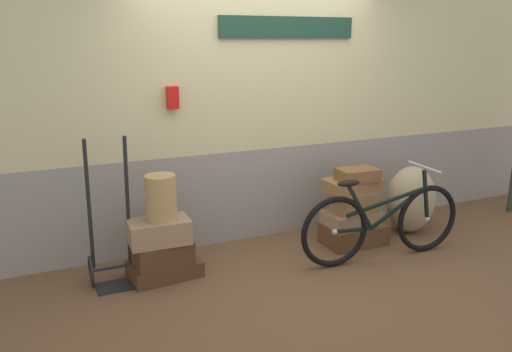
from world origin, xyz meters
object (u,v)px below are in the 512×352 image
(suitcase_2, at_px, (159,231))
(bicycle, at_px, (382,223))
(suitcase_6, at_px, (352,185))
(wicker_basket, at_px, (161,197))
(suitcase_0, at_px, (165,269))
(suitcase_5, at_px, (355,202))
(burlap_sack, at_px, (411,199))
(suitcase_4, at_px, (351,217))
(suitcase_1, at_px, (163,252))
(suitcase_7, at_px, (357,174))
(suitcase_3, at_px, (354,234))
(luggage_trolley, at_px, (112,249))

(suitcase_2, relative_size, bicycle, 0.30)
(suitcase_6, relative_size, wicker_basket, 1.43)
(suitcase_6, relative_size, bicycle, 0.33)
(suitcase_0, bearing_deg, suitcase_5, -7.17)
(burlap_sack, height_order, bicycle, bicycle)
(burlap_sack, bearing_deg, suitcase_6, 178.98)
(suitcase_4, relative_size, suitcase_6, 0.97)
(suitcase_1, height_order, suitcase_7, suitcase_7)
(suitcase_0, xyz_separation_m, wicker_basket, (-0.01, -0.03, 0.66))
(bicycle, bearing_deg, suitcase_1, 167.32)
(suitcase_0, xyz_separation_m, suitcase_7, (1.94, -0.06, 0.66))
(suitcase_4, xyz_separation_m, suitcase_7, (0.02, -0.04, 0.46))
(suitcase_2, bearing_deg, suitcase_0, 49.82)
(burlap_sack, bearing_deg, suitcase_2, -179.36)
(suitcase_0, bearing_deg, wicker_basket, -110.24)
(suitcase_3, relative_size, suitcase_4, 1.14)
(suitcase_6, bearing_deg, burlap_sack, -4.59)
(suitcase_5, distance_m, wicker_basket, 1.96)
(suitcase_0, relative_size, wicker_basket, 1.57)
(suitcase_0, xyz_separation_m, suitcase_5, (1.93, -0.05, 0.37))
(suitcase_0, bearing_deg, suitcase_1, -129.49)
(suitcase_3, distance_m, suitcase_6, 0.51)
(suitcase_4, distance_m, burlap_sack, 0.76)
(luggage_trolley, distance_m, bicycle, 2.43)
(suitcase_4, bearing_deg, bicycle, -85.93)
(wicker_basket, distance_m, burlap_sack, 2.70)
(luggage_trolley, bearing_deg, burlap_sack, -1.30)
(suitcase_6, bearing_deg, suitcase_2, 177.72)
(suitcase_2, relative_size, suitcase_5, 1.25)
(suitcase_7, xyz_separation_m, bicycle, (0.01, -0.41, -0.37))
(suitcase_1, xyz_separation_m, suitcase_6, (1.93, 0.02, 0.37))
(wicker_basket, relative_size, luggage_trolley, 0.30)
(suitcase_1, xyz_separation_m, bicycle, (1.96, -0.44, 0.12))
(suitcase_2, bearing_deg, suitcase_7, 1.89)
(suitcase_4, xyz_separation_m, bicycle, (0.03, -0.45, 0.09))
(suitcase_0, xyz_separation_m, suitcase_1, (-0.02, -0.02, 0.17))
(wicker_basket, height_order, bicycle, wicker_basket)
(suitcase_2, height_order, suitcase_7, suitcase_7)
(suitcase_4, xyz_separation_m, burlap_sack, (0.75, 0.00, 0.09))
(suitcase_2, height_order, suitcase_6, suitcase_6)
(suitcase_4, distance_m, suitcase_5, 0.18)
(bicycle, bearing_deg, luggage_trolley, 167.60)
(wicker_basket, bearing_deg, suitcase_7, -0.80)
(luggage_trolley, height_order, bicycle, luggage_trolley)
(suitcase_1, distance_m, suitcase_7, 2.01)
(suitcase_5, bearing_deg, bicycle, -90.41)
(suitcase_0, bearing_deg, bicycle, -18.99)
(suitcase_6, bearing_deg, suitcase_0, 176.42)
(suitcase_1, height_order, bicycle, bicycle)
(suitcase_5, relative_size, bicycle, 0.24)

